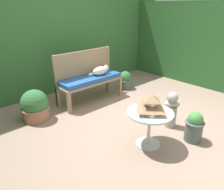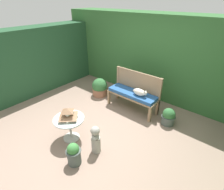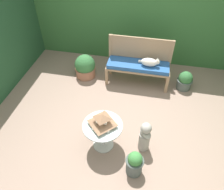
# 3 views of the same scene
# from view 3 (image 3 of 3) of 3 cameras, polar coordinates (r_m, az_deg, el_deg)

# --- Properties ---
(ground) EXTENTS (30.00, 30.00, 0.00)m
(ground) POSITION_cam_3_polar(r_m,az_deg,el_deg) (4.06, 2.92, -7.55)
(ground) COLOR gray
(foliage_hedge_back) EXTENTS (6.40, 1.02, 2.28)m
(foliage_hedge_back) POSITION_cam_3_polar(r_m,az_deg,el_deg) (5.58, 8.18, 21.71)
(foliage_hedge_back) COLOR #336633
(foliage_hedge_back) RESTS_ON ground
(garden_bench) EXTENTS (1.34, 0.45, 0.51)m
(garden_bench) POSITION_cam_3_polar(r_m,az_deg,el_deg) (4.68, 6.81, 7.37)
(garden_bench) COLOR #937556
(garden_bench) RESTS_ON ground
(bench_backrest) EXTENTS (1.34, 0.06, 0.99)m
(bench_backrest) POSITION_cam_3_polar(r_m,az_deg,el_deg) (4.70, 7.38, 11.48)
(bench_backrest) COLOR #937556
(bench_backrest) RESTS_ON ground
(cat) EXTENTS (0.43, 0.20, 0.20)m
(cat) POSITION_cam_3_polar(r_m,az_deg,el_deg) (4.55, 9.80, 8.46)
(cat) COLOR silver
(cat) RESTS_ON garden_bench
(patio_table) EXTENTS (0.62, 0.62, 0.52)m
(patio_table) POSITION_cam_3_polar(r_m,az_deg,el_deg) (3.46, -2.43, -9.04)
(patio_table) COLOR #B7B7B2
(patio_table) RESTS_ON ground
(pagoda_birdhouse) EXTENTS (0.35, 0.35, 0.25)m
(pagoda_birdhouse) POSITION_cam_3_polar(r_m,az_deg,el_deg) (3.29, -2.54, -6.72)
(pagoda_birdhouse) COLOR beige
(pagoda_birdhouse) RESTS_ON patio_table
(garden_bust) EXTENTS (0.26, 0.28, 0.59)m
(garden_bust) POSITION_cam_3_polar(r_m,az_deg,el_deg) (3.55, 8.56, -10.65)
(garden_bust) COLOR #A39E93
(garden_bust) RESTS_ON ground
(potted_plant_table_far) EXTENTS (0.48, 0.48, 0.54)m
(potted_plant_table_far) POSITION_cam_3_polar(r_m,az_deg,el_deg) (4.99, -7.02, 7.29)
(potted_plant_table_far) COLOR #9E664C
(potted_plant_table_far) RESTS_ON ground
(potted_plant_table_near) EXTENTS (0.33, 0.33, 0.41)m
(potted_plant_table_near) POSITION_cam_3_polar(r_m,az_deg,el_deg) (4.89, 18.47, 3.59)
(potted_plant_table_near) COLOR #4C5651
(potted_plant_table_near) RESTS_ON ground
(potted_plant_bench_left) EXTENTS (0.27, 0.27, 0.45)m
(potted_plant_bench_left) POSITION_cam_3_polar(r_m,az_deg,el_deg) (3.35, 5.91, -17.31)
(potted_plant_bench_left) COLOR #4C5651
(potted_plant_bench_left) RESTS_ON ground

